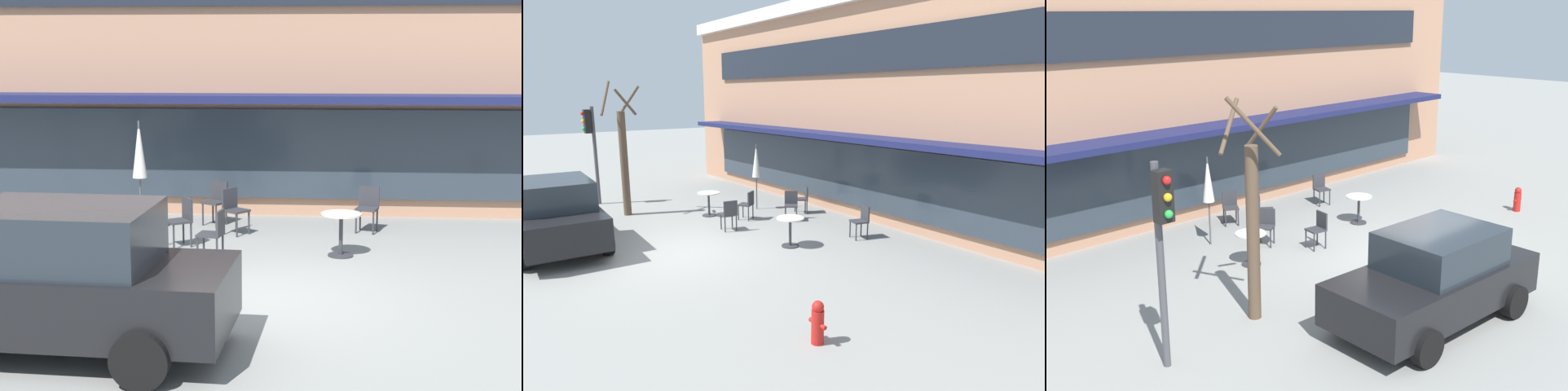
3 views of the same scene
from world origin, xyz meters
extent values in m
plane|color=gray|center=(0.00, 0.00, 0.00)|extent=(80.00, 80.00, 0.00)
cube|color=tan|center=(0.00, 10.00, 3.46)|extent=(19.98, 8.00, 6.91)
cube|color=#191E4C|center=(0.00, 5.45, 2.55)|extent=(16.99, 1.10, 0.16)
cube|color=#1E232D|center=(0.00, 5.94, 4.98)|extent=(15.99, 0.10, 1.10)
cube|color=#2D3842|center=(0.00, 5.94, 1.35)|extent=(15.99, 0.10, 1.90)
cylinder|color=#333338|center=(1.30, 2.58, 0.01)|extent=(0.44, 0.44, 0.03)
cylinder|color=#333338|center=(1.30, 2.58, 0.38)|extent=(0.07, 0.07, 0.70)
cylinder|color=silver|center=(1.30, 2.58, 0.74)|extent=(0.70, 0.70, 0.03)
cylinder|color=#333338|center=(-2.69, 2.35, 0.01)|extent=(0.44, 0.44, 0.03)
cylinder|color=#333338|center=(-2.69, 2.35, 0.38)|extent=(0.07, 0.07, 0.70)
cylinder|color=silver|center=(-2.69, 2.35, 0.74)|extent=(0.70, 0.70, 0.03)
cylinder|color=#4C4C51|center=(-2.54, 4.07, 1.10)|extent=(0.04, 0.04, 2.20)
cone|color=silver|center=(-2.54, 4.07, 1.65)|extent=(0.28, 0.28, 1.10)
cylinder|color=#333338|center=(-1.67, 2.83, 0.23)|extent=(0.04, 0.04, 0.45)
cylinder|color=#333338|center=(-1.86, 3.11, 0.23)|extent=(0.04, 0.04, 0.45)
cylinder|color=#333338|center=(-1.39, 3.02, 0.23)|extent=(0.04, 0.04, 0.45)
cylinder|color=#333338|center=(-1.57, 3.30, 0.23)|extent=(0.04, 0.04, 0.45)
cube|color=#333338|center=(-1.62, 3.06, 0.47)|extent=(0.55, 0.55, 0.04)
cube|color=#333338|center=(-1.47, 3.16, 0.69)|extent=(0.26, 0.35, 0.40)
cylinder|color=#333338|center=(1.97, 4.26, 0.23)|extent=(0.04, 0.04, 0.45)
cylinder|color=#333338|center=(1.64, 4.36, 0.23)|extent=(0.04, 0.04, 0.45)
cylinder|color=#333338|center=(2.06, 4.59, 0.23)|extent=(0.04, 0.04, 0.45)
cylinder|color=#333338|center=(1.73, 4.68, 0.23)|extent=(0.04, 0.04, 0.45)
cube|color=#333338|center=(1.85, 4.47, 0.47)|extent=(0.50, 0.50, 0.04)
cube|color=#333338|center=(1.90, 4.65, 0.69)|extent=(0.40, 0.15, 0.40)
cylinder|color=#333338|center=(-1.15, 4.69, 0.23)|extent=(0.04, 0.04, 0.45)
cylinder|color=#333338|center=(-1.44, 4.86, 0.23)|extent=(0.04, 0.04, 0.45)
cylinder|color=#333338|center=(-0.98, 4.98, 0.23)|extent=(0.04, 0.04, 0.45)
cylinder|color=#333338|center=(-1.27, 5.15, 0.23)|extent=(0.04, 0.04, 0.45)
cube|color=#333338|center=(-1.21, 4.92, 0.47)|extent=(0.55, 0.55, 0.04)
cube|color=#333338|center=(-1.12, 5.08, 0.69)|extent=(0.37, 0.23, 0.40)
cylinder|color=#333338|center=(-0.43, 4.14, 0.23)|extent=(0.04, 0.04, 0.45)
cylinder|color=#333338|center=(-0.64, 3.87, 0.23)|extent=(0.04, 0.04, 0.45)
cylinder|color=#333338|center=(-0.70, 4.35, 0.23)|extent=(0.04, 0.04, 0.45)
cylinder|color=#333338|center=(-0.91, 4.08, 0.23)|extent=(0.04, 0.04, 0.45)
cube|color=#333338|center=(-0.67, 4.11, 0.47)|extent=(0.56, 0.56, 0.04)
cube|color=#333338|center=(-0.82, 4.22, 0.69)|extent=(0.28, 0.34, 0.40)
cylinder|color=#333338|center=(-1.10, 1.91, 0.23)|extent=(0.04, 0.04, 0.45)
cylinder|color=#333338|center=(-1.04, 2.25, 0.23)|extent=(0.04, 0.04, 0.45)
cylinder|color=#333338|center=(-0.76, 1.85, 0.23)|extent=(0.04, 0.04, 0.45)
cylinder|color=#333338|center=(-0.71, 2.19, 0.23)|extent=(0.04, 0.04, 0.45)
cube|color=#333338|center=(-0.90, 2.05, 0.47)|extent=(0.46, 0.46, 0.04)
cube|color=#333338|center=(-0.73, 2.02, 0.69)|extent=(0.11, 0.40, 0.40)
cube|color=black|center=(-2.18, -2.16, 0.70)|extent=(4.29, 2.03, 0.76)
cube|color=#232B33|center=(-2.03, -2.17, 1.42)|extent=(2.19, 1.71, 0.68)
cylinder|color=black|center=(-3.53, -2.99, 0.32)|extent=(0.65, 0.26, 0.64)
cylinder|color=black|center=(-3.43, -1.19, 0.32)|extent=(0.65, 0.26, 0.64)
cylinder|color=black|center=(-0.93, -3.14, 0.32)|extent=(0.65, 0.26, 0.64)
cylinder|color=black|center=(-0.83, -1.34, 0.32)|extent=(0.65, 0.26, 0.64)
cylinder|color=brown|center=(-4.35, 0.30, 1.65)|extent=(0.24, 0.24, 3.29)
cylinder|color=brown|center=(-4.03, 0.36, 3.57)|extent=(0.22, 0.71, 0.81)
cylinder|color=brown|center=(-4.54, 0.65, 3.61)|extent=(0.79, 0.49, 0.90)
cylinder|color=brown|center=(-4.59, -0.07, 3.69)|extent=(0.82, 0.59, 1.05)
cylinder|color=#47474C|center=(-6.49, -0.01, 1.70)|extent=(0.12, 0.12, 3.40)
cube|color=black|center=(-6.49, -0.19, 2.90)|extent=(0.26, 0.20, 0.80)
sphere|color=red|center=(-6.49, -0.32, 3.17)|extent=(0.13, 0.13, 0.13)
sphere|color=gold|center=(-6.49, -0.32, 2.91)|extent=(0.13, 0.13, 0.13)
sphere|color=green|center=(-6.49, -0.32, 2.65)|extent=(0.13, 0.13, 0.13)
cylinder|color=red|center=(5.32, 0.07, 0.28)|extent=(0.20, 0.20, 0.55)
sphere|color=red|center=(5.32, 0.07, 0.61)|extent=(0.19, 0.19, 0.19)
cylinder|color=red|center=(5.19, 0.07, 0.33)|extent=(0.10, 0.07, 0.07)
cylinder|color=red|center=(5.45, 0.07, 0.33)|extent=(0.10, 0.07, 0.07)
camera|label=1|loc=(0.92, -10.92, 3.50)|focal=55.00mm
camera|label=2|loc=(10.31, -4.25, 3.78)|focal=32.00mm
camera|label=3|loc=(-11.57, -8.27, 5.58)|focal=45.00mm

